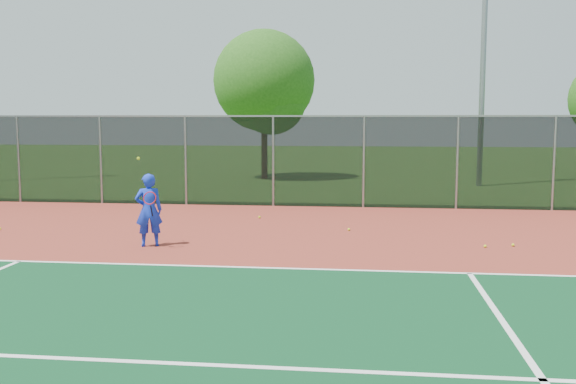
# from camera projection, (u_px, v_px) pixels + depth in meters

# --- Properties ---
(ground) EXTENTS (120.00, 120.00, 0.00)m
(ground) POSITION_uv_depth(u_px,v_px,m) (363.00, 320.00, 9.36)
(ground) COLOR #2A5718
(ground) RESTS_ON ground
(court_apron) EXTENTS (30.00, 20.00, 0.02)m
(court_apron) POSITION_uv_depth(u_px,v_px,m) (363.00, 285.00, 11.33)
(court_apron) COLOR maroon
(court_apron) RESTS_ON ground
(court_lines) EXTENTS (22.10, 13.05, 0.00)m
(court_lines) POSITION_uv_depth(u_px,v_px,m) (540.00, 376.00, 7.27)
(court_lines) COLOR white
(court_lines) RESTS_ON court_apron
(fence_back) EXTENTS (30.00, 0.06, 3.03)m
(fence_back) POSITION_uv_depth(u_px,v_px,m) (364.00, 161.00, 21.02)
(fence_back) COLOR black
(fence_back) RESTS_ON court_apron
(tennis_player) EXTENTS (0.71, 0.71, 2.05)m
(tennis_player) POSITION_uv_depth(u_px,v_px,m) (149.00, 210.00, 14.64)
(tennis_player) COLOR #1734D9
(tennis_player) RESTS_ON court_apron
(practice_ball_1) EXTENTS (0.07, 0.07, 0.07)m
(practice_ball_1) POSITION_uv_depth(u_px,v_px,m) (0.00, 229.00, 16.86)
(practice_ball_1) COLOR #C4E01A
(practice_ball_1) RESTS_ON court_apron
(practice_ball_2) EXTENTS (0.07, 0.07, 0.07)m
(practice_ball_2) POSITION_uv_depth(u_px,v_px,m) (349.00, 229.00, 16.74)
(practice_ball_2) COLOR #C4E01A
(practice_ball_2) RESTS_ON court_apron
(practice_ball_3) EXTENTS (0.07, 0.07, 0.07)m
(practice_ball_3) POSITION_uv_depth(u_px,v_px,m) (260.00, 217.00, 18.83)
(practice_ball_3) COLOR #C4E01A
(practice_ball_3) RESTS_ON court_apron
(practice_ball_4) EXTENTS (0.07, 0.07, 0.07)m
(practice_ball_4) POSITION_uv_depth(u_px,v_px,m) (513.00, 245.00, 14.68)
(practice_ball_4) COLOR #C4E01A
(practice_ball_4) RESTS_ON court_apron
(practice_ball_6) EXTENTS (0.07, 0.07, 0.07)m
(practice_ball_6) POSITION_uv_depth(u_px,v_px,m) (485.00, 246.00, 14.53)
(practice_ball_6) COLOR #C4E01A
(practice_ball_6) RESTS_ON court_apron
(floodlight_n) EXTENTS (0.90, 0.40, 11.66)m
(floodlight_n) POSITION_uv_depth(u_px,v_px,m) (484.00, 32.00, 27.35)
(floodlight_n) COLOR gray
(floodlight_n) RESTS_ON ground
(tree_back_left) EXTENTS (4.92, 4.92, 7.23)m
(tree_back_left) POSITION_uv_depth(u_px,v_px,m) (266.00, 85.00, 31.02)
(tree_back_left) COLOR #362113
(tree_back_left) RESTS_ON ground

